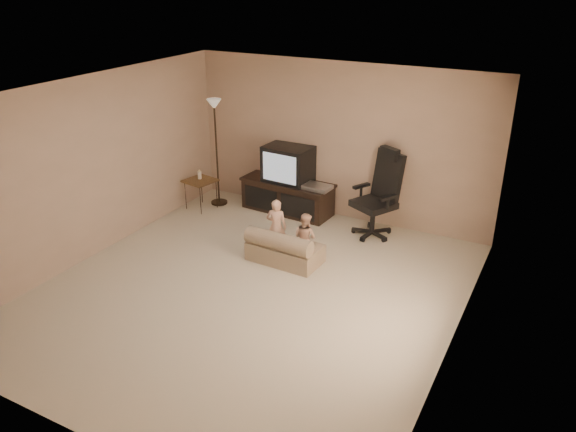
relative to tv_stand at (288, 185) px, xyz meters
name	(u,v)px	position (x,y,z in m)	size (l,w,h in m)	color
floor	(250,291)	(0.78, -2.49, -0.47)	(5.50, 5.50, 0.00)	beige
room_shell	(247,179)	(0.78, -2.49, 1.05)	(5.50, 5.50, 5.50)	white
tv_stand	(288,185)	(0.00, 0.00, 0.00)	(1.61, 0.68, 1.13)	black
office_chair	(378,205)	(1.61, -0.15, 0.02)	(0.84, 0.85, 1.35)	black
side_table	(200,181)	(-1.37, -0.57, 0.03)	(0.54, 0.54, 0.69)	brown
floor_lamp	(215,129)	(-1.23, -0.25, 0.86)	(0.28, 0.28, 1.82)	black
child_sofa	(283,249)	(0.78, -1.61, -0.27)	(1.03, 0.62, 0.49)	gray
toddler_left	(276,226)	(0.55, -1.40, -0.06)	(0.30, 0.22, 0.82)	#DAA588
toddler_right	(305,237)	(1.02, -1.43, -0.11)	(0.35, 0.19, 0.72)	#DAA588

